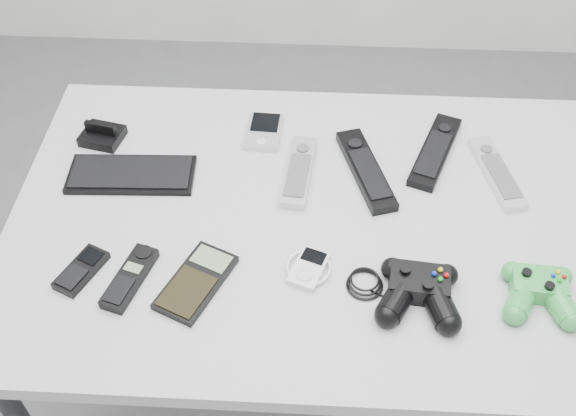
{
  "coord_description": "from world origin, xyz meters",
  "views": [
    {
      "loc": [
        -0.06,
        -0.88,
        1.74
      ],
      "look_at": [
        -0.11,
        -0.03,
        0.82
      ],
      "focal_mm": 42.0,
      "sensor_mm": 36.0,
      "label": 1
    }
  ],
  "objects_px": {
    "remote_black_a": "(366,169)",
    "mobile_phone": "(81,270)",
    "remote_silver_b": "(497,172)",
    "pda_keyboard": "(131,174)",
    "remote_black_b": "(435,151)",
    "cordless_handset": "(130,278)",
    "controller_black": "(419,289)",
    "mp3_player": "(309,268)",
    "desk": "(322,241)",
    "calculator": "(196,282)",
    "controller_green": "(540,290)",
    "pda": "(264,131)",
    "remote_silver_a": "(299,171)"
  },
  "relations": [
    {
      "from": "mobile_phone",
      "to": "pda_keyboard",
      "type": "bearing_deg",
      "value": 106.03
    },
    {
      "from": "pda_keyboard",
      "to": "cordless_handset",
      "type": "xyz_separation_m",
      "value": [
        0.05,
        -0.26,
        0.0
      ]
    },
    {
      "from": "pda",
      "to": "remote_silver_b",
      "type": "xyz_separation_m",
      "value": [
        0.47,
        -0.1,
        0.0
      ]
    },
    {
      "from": "remote_black_a",
      "to": "controller_green",
      "type": "height_order",
      "value": "controller_green"
    },
    {
      "from": "calculator",
      "to": "controller_green",
      "type": "bearing_deg",
      "value": 24.48
    },
    {
      "from": "remote_black_b",
      "to": "controller_black",
      "type": "height_order",
      "value": "controller_black"
    },
    {
      "from": "remote_black_b",
      "to": "calculator",
      "type": "bearing_deg",
      "value": -120.17
    },
    {
      "from": "mp3_player",
      "to": "remote_silver_a",
      "type": "bearing_deg",
      "value": 116.64
    },
    {
      "from": "remote_silver_b",
      "to": "calculator",
      "type": "xyz_separation_m",
      "value": [
        -0.56,
        -0.3,
        -0.0
      ]
    },
    {
      "from": "remote_black_b",
      "to": "mp3_player",
      "type": "relative_size",
      "value": 2.62
    },
    {
      "from": "remote_black_a",
      "to": "remote_black_b",
      "type": "bearing_deg",
      "value": 6.0
    },
    {
      "from": "controller_black",
      "to": "desk",
      "type": "bearing_deg",
      "value": 138.27
    },
    {
      "from": "calculator",
      "to": "controller_green",
      "type": "relative_size",
      "value": 1.16
    },
    {
      "from": "remote_black_b",
      "to": "remote_silver_b",
      "type": "height_order",
      "value": "remote_black_b"
    },
    {
      "from": "remote_silver_b",
      "to": "controller_black",
      "type": "distance_m",
      "value": 0.36
    },
    {
      "from": "pda_keyboard",
      "to": "remote_silver_b",
      "type": "height_order",
      "value": "remote_silver_b"
    },
    {
      "from": "controller_green",
      "to": "calculator",
      "type": "bearing_deg",
      "value": -175.1
    },
    {
      "from": "desk",
      "to": "mobile_phone",
      "type": "distance_m",
      "value": 0.46
    },
    {
      "from": "remote_black_b",
      "to": "cordless_handset",
      "type": "height_order",
      "value": "same"
    },
    {
      "from": "pda",
      "to": "pda_keyboard",
      "type": "bearing_deg",
      "value": -147.57
    },
    {
      "from": "remote_black_a",
      "to": "controller_green",
      "type": "relative_size",
      "value": 1.68
    },
    {
      "from": "remote_silver_b",
      "to": "mobile_phone",
      "type": "bearing_deg",
      "value": -172.65
    },
    {
      "from": "remote_silver_b",
      "to": "calculator",
      "type": "bearing_deg",
      "value": -164.98
    },
    {
      "from": "desk",
      "to": "remote_black_a",
      "type": "height_order",
      "value": "remote_black_a"
    },
    {
      "from": "pda_keyboard",
      "to": "remote_black_b",
      "type": "relative_size",
      "value": 1.11
    },
    {
      "from": "controller_green",
      "to": "remote_silver_a",
      "type": "bearing_deg",
      "value": 150.91
    },
    {
      "from": "remote_black_a",
      "to": "mobile_phone",
      "type": "distance_m",
      "value": 0.57
    },
    {
      "from": "remote_black_a",
      "to": "mobile_phone",
      "type": "xyz_separation_m",
      "value": [
        -0.5,
        -0.28,
        -0.0
      ]
    },
    {
      "from": "cordless_handset",
      "to": "controller_black",
      "type": "xyz_separation_m",
      "value": [
        0.49,
        -0.01,
        0.01
      ]
    },
    {
      "from": "remote_silver_b",
      "to": "controller_black",
      "type": "bearing_deg",
      "value": -133.54
    },
    {
      "from": "remote_silver_a",
      "to": "remote_silver_b",
      "type": "bearing_deg",
      "value": 8.23
    },
    {
      "from": "remote_silver_a",
      "to": "controller_green",
      "type": "xyz_separation_m",
      "value": [
        0.42,
        -0.28,
        0.01
      ]
    },
    {
      "from": "remote_silver_a",
      "to": "remote_black_b",
      "type": "relative_size",
      "value": 0.87
    },
    {
      "from": "remote_silver_b",
      "to": "calculator",
      "type": "height_order",
      "value": "remote_silver_b"
    },
    {
      "from": "remote_silver_a",
      "to": "mp3_player",
      "type": "bearing_deg",
      "value": -77.85
    },
    {
      "from": "remote_black_a",
      "to": "pda",
      "type": "bearing_deg",
      "value": 135.2
    },
    {
      "from": "pda",
      "to": "remote_black_b",
      "type": "height_order",
      "value": "remote_black_b"
    },
    {
      "from": "mp3_player",
      "to": "remote_black_b",
      "type": "bearing_deg",
      "value": 71.62
    },
    {
      "from": "pda",
      "to": "mobile_phone",
      "type": "distance_m",
      "value": 0.48
    },
    {
      "from": "desk",
      "to": "pda",
      "type": "height_order",
      "value": "pda"
    },
    {
      "from": "calculator",
      "to": "cordless_handset",
      "type": "bearing_deg",
      "value": -156.24
    },
    {
      "from": "remote_silver_b",
      "to": "pda_keyboard",
      "type": "bearing_deg",
      "value": 170.17
    },
    {
      "from": "remote_black_b",
      "to": "remote_silver_b",
      "type": "xyz_separation_m",
      "value": [
        0.12,
        -0.06,
        -0.0
      ]
    },
    {
      "from": "remote_black_a",
      "to": "remote_black_b",
      "type": "xyz_separation_m",
      "value": [
        0.14,
        0.06,
        -0.0
      ]
    },
    {
      "from": "pda",
      "to": "calculator",
      "type": "bearing_deg",
      "value": -99.03
    },
    {
      "from": "cordless_handset",
      "to": "pda_keyboard",
      "type": "bearing_deg",
      "value": 118.34
    },
    {
      "from": "remote_black_b",
      "to": "calculator",
      "type": "xyz_separation_m",
      "value": [
        -0.44,
        -0.36,
        -0.0
      ]
    },
    {
      "from": "desk",
      "to": "remote_silver_b",
      "type": "height_order",
      "value": "remote_silver_b"
    },
    {
      "from": "desk",
      "to": "remote_silver_b",
      "type": "xyz_separation_m",
      "value": [
        0.34,
        0.13,
        0.08
      ]
    },
    {
      "from": "cordless_handset",
      "to": "mp3_player",
      "type": "xyz_separation_m",
      "value": [
        0.31,
        0.04,
        -0.0
      ]
    }
  ]
}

